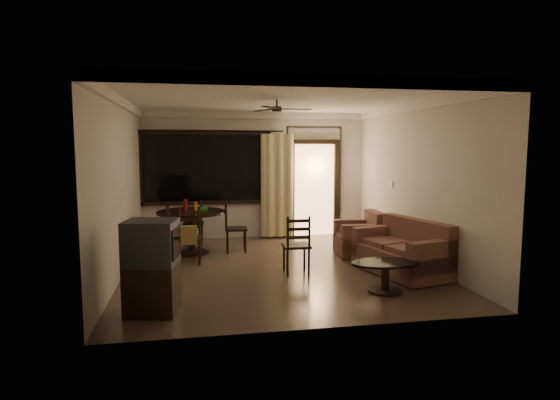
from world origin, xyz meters
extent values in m
plane|color=#7F6651|center=(0.00, 0.00, 0.00)|extent=(5.50, 5.50, 0.00)
plane|color=beige|center=(0.00, 2.75, 1.40)|extent=(5.00, 0.00, 5.00)
plane|color=beige|center=(0.00, -2.75, 1.40)|extent=(5.00, 0.00, 5.00)
plane|color=beige|center=(-2.50, 0.00, 1.40)|extent=(0.00, 5.50, 5.50)
plane|color=beige|center=(2.50, 0.00, 1.40)|extent=(0.00, 5.50, 5.50)
plane|color=white|center=(0.00, 0.00, 2.80)|extent=(5.50, 5.50, 0.00)
cube|color=black|center=(-1.10, 2.72, 1.57)|extent=(2.70, 0.04, 1.45)
cylinder|color=black|center=(-1.00, 2.63, 2.38)|extent=(3.20, 0.03, 0.03)
cube|color=#FFC684|center=(1.35, 2.71, 1.05)|extent=(0.91, 0.03, 2.08)
cube|color=white|center=(2.48, 1.05, 1.30)|extent=(0.02, 0.18, 0.12)
cylinder|color=black|center=(0.00, 0.00, 2.74)|extent=(0.03, 0.03, 0.12)
cylinder|color=black|center=(0.00, 0.00, 2.65)|extent=(0.16, 0.16, 0.08)
cylinder|color=black|center=(-1.42, 1.35, 0.79)|extent=(1.30, 1.30, 0.04)
cylinder|color=black|center=(-1.42, 1.35, 0.40)|extent=(0.13, 0.13, 0.76)
cylinder|color=black|center=(-1.42, 1.35, 0.02)|extent=(0.65, 0.65, 0.03)
cylinder|color=maroon|center=(-1.53, 1.41, 0.92)|extent=(0.06, 0.06, 0.22)
cylinder|color=#B97113|center=(-1.34, 1.29, 0.90)|extent=(0.06, 0.06, 0.18)
cube|color=#268128|center=(-1.18, 1.47, 0.84)|extent=(0.14, 0.10, 0.05)
cube|color=black|center=(-2.05, 1.39, 0.45)|extent=(0.44, 0.44, 0.04)
cube|color=black|center=(-0.57, 1.32, 0.45)|extent=(0.44, 0.44, 0.04)
cube|color=black|center=(-1.46, 0.50, 0.45)|extent=(0.44, 0.44, 0.04)
cube|color=#A18845|center=(-1.47, 0.27, 0.55)|extent=(0.28, 0.09, 0.32)
cube|color=black|center=(-1.39, 2.15, 0.45)|extent=(0.44, 0.44, 0.04)
cube|color=black|center=(-1.88, -1.89, 0.30)|extent=(0.68, 0.64, 0.61)
cube|color=black|center=(-1.88, -1.89, 0.88)|extent=(0.68, 0.64, 0.54)
cube|color=black|center=(-1.58, -1.94, 0.88)|extent=(0.09, 0.43, 0.37)
cube|color=#40201D|center=(1.88, -0.77, 0.22)|extent=(1.20, 1.74, 0.40)
cube|color=#40201D|center=(2.19, -0.69, 0.55)|extent=(0.58, 1.59, 0.64)
cube|color=#40201D|center=(2.05, -1.45, 0.42)|extent=(0.86, 0.38, 0.50)
cube|color=#40201D|center=(1.71, -0.08, 0.42)|extent=(0.86, 0.38, 0.50)
cube|color=#40201D|center=(1.83, -0.78, 0.45)|extent=(0.91, 1.49, 0.12)
cube|color=#40201D|center=(1.67, 0.59, 0.21)|extent=(0.87, 0.87, 0.38)
cube|color=#40201D|center=(1.97, 0.57, 0.52)|extent=(0.25, 0.82, 0.62)
cube|color=#40201D|center=(1.64, 0.28, 0.40)|extent=(0.82, 0.23, 0.47)
cube|color=#40201D|center=(1.69, 0.91, 0.40)|extent=(0.82, 0.23, 0.47)
cube|color=#40201D|center=(1.62, 0.60, 0.43)|extent=(0.61, 0.66, 0.11)
ellipsoid|color=navy|center=(1.62, 0.60, 0.53)|extent=(0.34, 0.28, 0.10)
ellipsoid|color=black|center=(1.26, -1.61, 0.41)|extent=(0.98, 0.59, 0.03)
cylinder|color=black|center=(1.26, -1.61, 0.21)|extent=(0.11, 0.11, 0.39)
cylinder|color=black|center=(1.26, -1.61, 0.02)|extent=(0.48, 0.48, 0.03)
cube|color=black|center=(0.24, -0.44, 0.45)|extent=(0.43, 0.43, 0.04)
camera|label=1|loc=(-1.35, -7.65, 2.03)|focal=30.00mm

